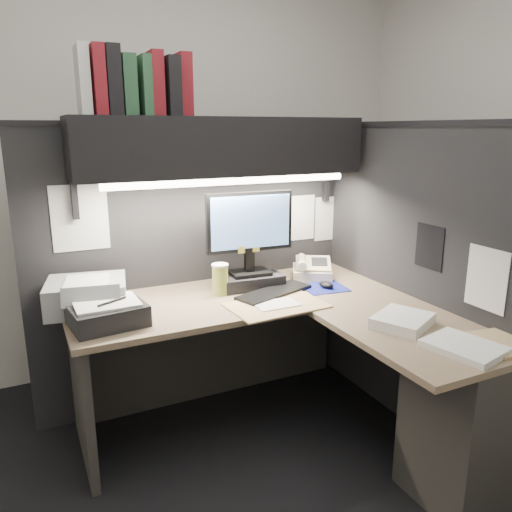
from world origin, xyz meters
name	(u,v)px	position (x,y,z in m)	size (l,w,h in m)	color
floor	(263,485)	(0.00, 0.00, 0.00)	(3.50, 3.50, 0.00)	black
wall_back	(162,166)	(0.00, 1.50, 1.35)	(3.50, 0.04, 2.70)	silver
partition_back	(197,268)	(0.03, 0.93, 0.80)	(1.90, 0.06, 1.60)	black
partition_right	(412,281)	(0.98, 0.18, 0.80)	(0.06, 1.50, 1.60)	black
desk	(343,378)	(0.43, 0.00, 0.44)	(1.70, 1.53, 0.73)	#92735D
overhead_shelf	(222,146)	(0.12, 0.75, 1.50)	(1.55, 0.34, 0.30)	black
task_light_tube	(232,181)	(0.12, 0.61, 1.33)	(0.04, 0.04, 1.32)	white
monitor	(250,250)	(0.25, 0.67, 0.94)	(0.49, 0.24, 0.53)	black
keyboard	(274,293)	(0.31, 0.48, 0.74)	(0.45, 0.15, 0.02)	black
mousepad	(324,288)	(0.61, 0.46, 0.73)	(0.23, 0.21, 0.00)	navy
mouse	(326,285)	(0.62, 0.45, 0.75)	(0.06, 0.09, 0.03)	black
telephone	(312,269)	(0.66, 0.68, 0.78)	(0.22, 0.23, 0.09)	beige
coffee_cup	(220,280)	(0.05, 0.61, 0.81)	(0.08, 0.08, 0.16)	#BDC54E
printer	(87,295)	(-0.62, 0.68, 0.80)	(0.37, 0.31, 0.15)	#989B9D
notebook_stack	(107,314)	(-0.57, 0.44, 0.78)	(0.32, 0.27, 0.10)	black
open_folder	(276,305)	(0.23, 0.32, 0.73)	(0.47, 0.31, 0.01)	tan
paper_stack_a	(402,321)	(0.62, -0.15, 0.75)	(0.26, 0.22, 0.05)	white
paper_stack_b	(464,347)	(0.67, -0.46, 0.74)	(0.23, 0.28, 0.03)	white
manila_stack	(501,343)	(0.85, -0.49, 0.74)	(0.20, 0.25, 0.01)	tan
binder_row	(134,84)	(-0.32, 0.75, 1.80)	(0.53, 0.26, 0.31)	white
pinned_papers	(287,231)	(0.42, 0.56, 1.05)	(1.76, 1.31, 0.51)	white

